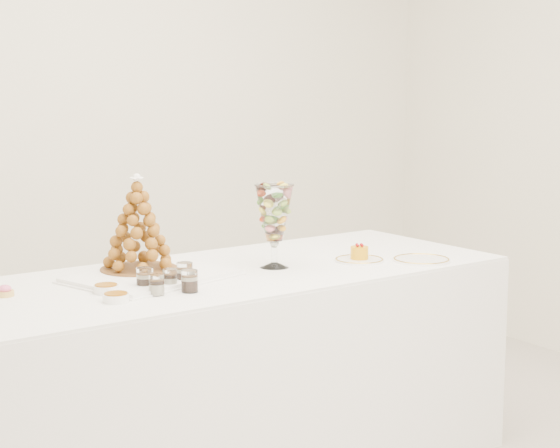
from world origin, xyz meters
TOP-DOWN VIEW (x-y plane):
  - buffet_table at (-0.09, 0.26)m, footprint 2.15×0.95m
  - lace_tray at (-0.41, 0.30)m, footprint 0.63×0.54m
  - macaron_vase at (0.07, 0.23)m, footprint 0.14×0.14m
  - cake_plate at (0.42, 0.15)m, footprint 0.19×0.19m
  - spare_plate at (0.62, 0.01)m, footprint 0.23×0.23m
  - pink_tart at (-0.93, 0.32)m, footprint 0.06×0.06m
  - verrine_a at (-0.51, 0.15)m, footprint 0.06×0.06m
  - verrine_b at (-0.42, 0.12)m, footprint 0.05×0.05m
  - verrine_c at (-0.35, 0.16)m, footprint 0.07×0.07m
  - verrine_d at (-0.51, 0.06)m, footprint 0.06×0.06m
  - verrine_e at (-0.39, 0.04)m, footprint 0.06×0.06m
  - ramekin_back at (-0.63, 0.18)m, footprint 0.08×0.08m
  - ramekin_front at (-0.66, 0.04)m, footprint 0.08×0.08m
  - croquembouche at (-0.41, 0.40)m, footprint 0.28×0.28m
  - mousse_cake at (0.42, 0.15)m, footprint 0.07×0.07m

SIDE VIEW (x-z plane):
  - buffet_table at x=-0.09m, z-range 0.00..0.80m
  - cake_plate at x=0.42m, z-range 0.80..0.81m
  - spare_plate at x=0.62m, z-range 0.80..0.81m
  - lace_tray at x=-0.41m, z-range 0.80..0.82m
  - ramekin_front at x=-0.66m, z-range 0.80..0.83m
  - ramekin_back at x=-0.63m, z-range 0.80..0.83m
  - pink_tart at x=-0.93m, z-range 0.80..0.84m
  - verrine_b at x=-0.42m, z-range 0.80..0.87m
  - mousse_cake at x=0.42m, z-range 0.81..0.87m
  - verrine_d at x=-0.51m, z-range 0.80..0.87m
  - verrine_e at x=-0.39m, z-range 0.80..0.88m
  - verrine_c at x=-0.35m, z-range 0.80..0.88m
  - verrine_a at x=-0.51m, z-range 0.80..0.88m
  - croquembouche at x=-0.41m, z-range 0.82..1.17m
  - macaron_vase at x=0.07m, z-range 0.85..1.17m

